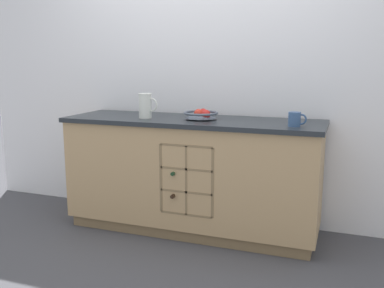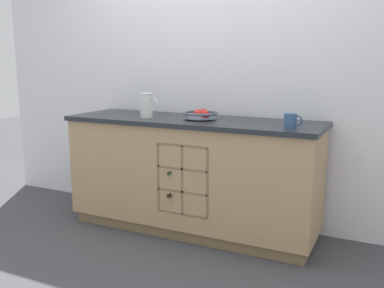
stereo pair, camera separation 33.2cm
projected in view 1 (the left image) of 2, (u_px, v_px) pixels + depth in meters
name	position (u px, v px, depth m)	size (l,w,h in m)	color
ground_plane	(192.00, 229.00, 3.46)	(14.00, 14.00, 0.00)	#424247
back_wall	(207.00, 69.00, 3.55)	(4.40, 0.06, 2.55)	white
kitchen_island	(192.00, 174.00, 3.37)	(2.00, 0.63, 0.90)	olive
fruit_bowl	(201.00, 114.00, 3.25)	(0.26, 0.26, 0.08)	#4C5666
white_pitcher	(146.00, 105.00, 3.31)	(0.16, 0.10, 0.19)	silver
ceramic_mug	(295.00, 119.00, 2.89)	(0.12, 0.08, 0.10)	#385684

